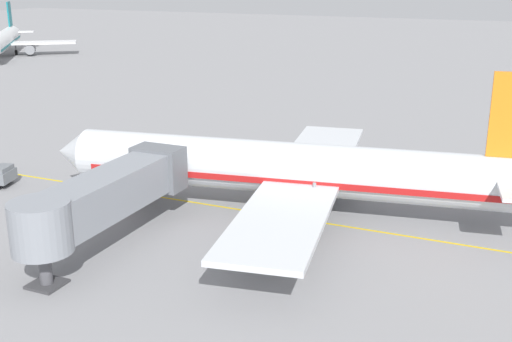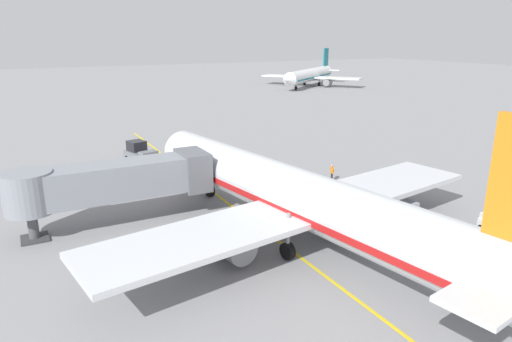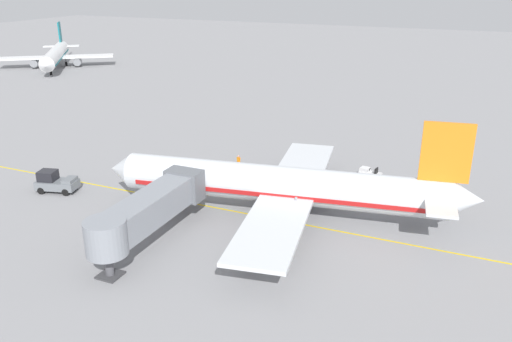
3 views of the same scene
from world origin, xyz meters
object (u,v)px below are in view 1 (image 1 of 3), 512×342
ground_crew_wing_walker (234,150)px  safety_cone_nose_left (91,175)px  baggage_tug_lead (411,181)px  baggage_cart_front (309,165)px  baggage_tug_trailing (260,167)px  safety_cone_nose_right (168,163)px  parked_airliner (296,170)px  baggage_cart_second_in_train (341,166)px  distant_taxiing_airliner (2,41)px  baggage_tug_spare (413,164)px  jet_bridge (105,195)px

ground_crew_wing_walker → safety_cone_nose_left: size_ratio=2.86×
baggage_tug_lead → baggage_cart_front: 8.67m
baggage_tug_lead → baggage_tug_trailing: size_ratio=1.00×
ground_crew_wing_walker → safety_cone_nose_right: size_ratio=2.86×
parked_airliner → baggage_tug_lead: parked_airliner is taller
baggage_tug_trailing → baggage_cart_second_in_train: size_ratio=0.92×
parked_airliner → baggage_tug_trailing: parked_airliner is taller
ground_crew_wing_walker → baggage_cart_front: bearing=-102.6°
parked_airliner → baggage_cart_second_in_train: bearing=-3.9°
baggage_cart_second_in_train → distant_taxiing_airliner: size_ratio=0.10×
baggage_cart_second_in_train → parked_airliner: bearing=176.1°
baggage_tug_trailing → baggage_tug_spare: (5.90, -11.74, 0.00)m
baggage_tug_trailing → distant_taxiing_airliner: (51.43, 78.72, 2.31)m
baggage_cart_front → baggage_cart_second_in_train: size_ratio=1.00×
baggage_cart_second_in_train → safety_cone_nose_left: bearing=114.4°
ground_crew_wing_walker → baggage_tug_spare: bearing=-80.5°
parked_airliner → baggage_cart_front: parked_airliner is taller
baggage_tug_spare → ground_crew_wing_walker: ground_crew_wing_walker is taller
safety_cone_nose_right → parked_airliner: bearing=-112.8°
baggage_tug_lead → distant_taxiing_airliner: distant_taxiing_airliner is taller
ground_crew_wing_walker → distant_taxiing_airliner: 88.91m
baggage_tug_lead → baggage_cart_second_in_train: baggage_tug_lead is taller
safety_cone_nose_right → distant_taxiing_airliner: bearing=53.2°
ground_crew_wing_walker → safety_cone_nose_right: ground_crew_wing_walker is taller
parked_airliner → ground_crew_wing_walker: (10.37, 9.82, -2.23)m
safety_cone_nose_right → jet_bridge: bearing=-161.1°
baggage_tug_spare → safety_cone_nose_left: size_ratio=4.51×
jet_bridge → safety_cone_nose_right: (16.50, 5.65, -3.17)m
baggage_tug_spare → safety_cone_nose_right: size_ratio=4.51×
ground_crew_wing_walker → distant_taxiing_airliner: size_ratio=0.06×
jet_bridge → baggage_tug_lead: 24.41m
baggage_tug_spare → ground_crew_wing_walker: (-2.64, 15.75, 0.24)m
baggage_tug_trailing → ground_crew_wing_walker: bearing=50.9°
ground_crew_wing_walker → safety_cone_nose_right: bearing=134.4°
baggage_cart_second_in_train → distant_taxiing_airliner: distant_taxiing_airliner is taller
parked_airliner → distant_taxiing_airliner: (58.53, 84.53, -0.16)m
jet_bridge → safety_cone_nose_right: size_ratio=24.62×
baggage_tug_lead → baggage_tug_trailing: (-1.21, 12.51, 0.00)m
jet_bridge → baggage_tug_spare: jet_bridge is taller
jet_bridge → baggage_cart_front: jet_bridge is taller
baggage_cart_front → baggage_tug_spare: bearing=-60.9°
jet_bridge → safety_cone_nose_left: 15.17m
jet_bridge → baggage_cart_second_in_train: jet_bridge is taller
baggage_cart_front → safety_cone_nose_left: 18.39m
jet_bridge → baggage_tug_trailing: 18.02m
baggage_cart_front → ground_crew_wing_walker: ground_crew_wing_walker is taller
baggage_cart_front → ground_crew_wing_walker: bearing=77.4°
baggage_tug_lead → baggage_tug_spare: bearing=9.3°
baggage_tug_lead → jet_bridge: bearing=140.8°
safety_cone_nose_right → baggage_tug_lead: bearing=-83.7°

